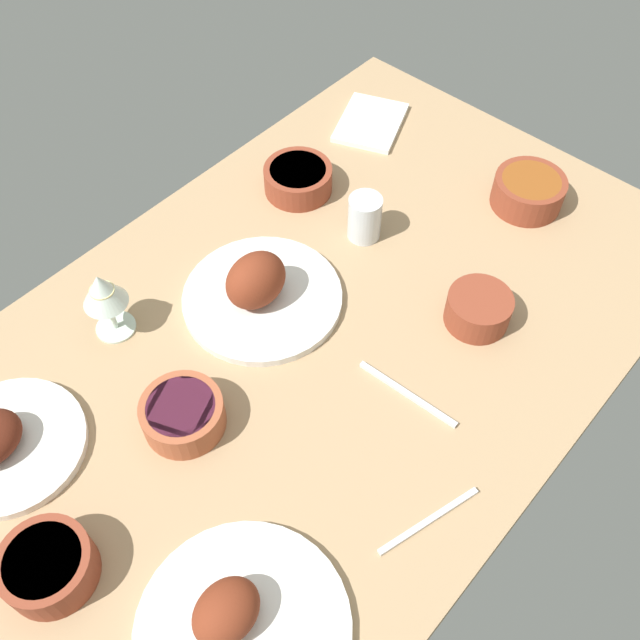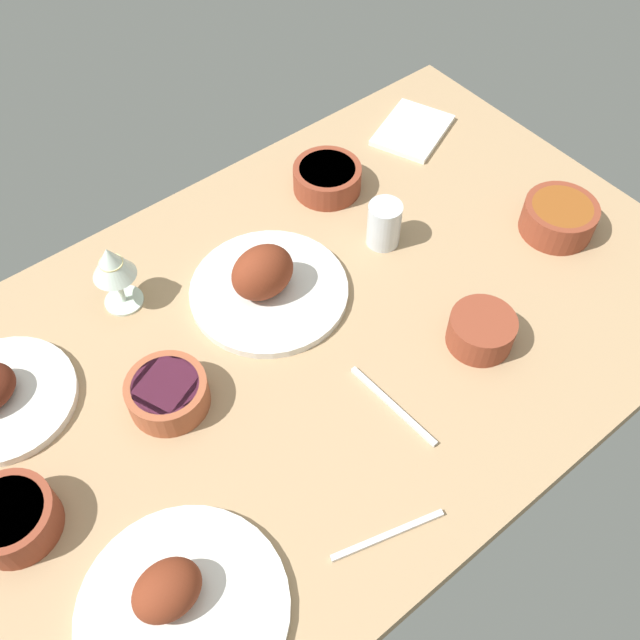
# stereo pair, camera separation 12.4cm
# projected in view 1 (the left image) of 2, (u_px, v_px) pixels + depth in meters

# --- Properties ---
(dining_table) EXTENTS (1.40, 0.90, 0.04)m
(dining_table) POSITION_uv_depth(u_px,v_px,m) (320.00, 333.00, 1.27)
(dining_table) COLOR tan
(dining_table) RESTS_ON ground
(plate_near_viewer) EXTENTS (0.29, 0.29, 0.08)m
(plate_near_viewer) POSITION_uv_depth(u_px,v_px,m) (239.00, 624.00, 0.94)
(plate_near_viewer) COLOR silver
(plate_near_viewer) RESTS_ON dining_table
(plate_center_main) EXTENTS (0.29, 0.29, 0.11)m
(plate_center_main) POSITION_uv_depth(u_px,v_px,m) (260.00, 290.00, 1.26)
(plate_center_main) COLOR silver
(plate_center_main) RESTS_ON dining_table
(plate_far_side) EXTENTS (0.24, 0.24, 0.07)m
(plate_far_side) POSITION_uv_depth(u_px,v_px,m) (1.00, 443.00, 1.10)
(plate_far_side) COLOR silver
(plate_far_side) RESTS_ON dining_table
(bowl_soup) EXTENTS (0.14, 0.14, 0.06)m
(bowl_soup) POSITION_uv_depth(u_px,v_px,m) (528.00, 191.00, 1.41)
(bowl_soup) COLOR brown
(bowl_soup) RESTS_ON dining_table
(bowl_cream) EXTENTS (0.14, 0.14, 0.05)m
(bowl_cream) POSITION_uv_depth(u_px,v_px,m) (298.00, 178.00, 1.44)
(bowl_cream) COLOR brown
(bowl_cream) RESTS_ON dining_table
(bowl_pasta) EXTENTS (0.11, 0.11, 0.06)m
(bowl_pasta) POSITION_uv_depth(u_px,v_px,m) (479.00, 308.00, 1.24)
(bowl_pasta) COLOR brown
(bowl_pasta) RESTS_ON dining_table
(bowl_sauce) EXTENTS (0.13, 0.13, 0.06)m
(bowl_sauce) POSITION_uv_depth(u_px,v_px,m) (48.00, 566.00, 0.97)
(bowl_sauce) COLOR brown
(bowl_sauce) RESTS_ON dining_table
(bowl_onions) EXTENTS (0.13, 0.13, 0.06)m
(bowl_onions) POSITION_uv_depth(u_px,v_px,m) (183.00, 414.00, 1.12)
(bowl_onions) COLOR #A35133
(bowl_onions) RESTS_ON dining_table
(wine_glass) EXTENTS (0.08, 0.08, 0.14)m
(wine_glass) POSITION_uv_depth(u_px,v_px,m) (103.00, 293.00, 1.17)
(wine_glass) COLOR silver
(wine_glass) RESTS_ON dining_table
(water_tumbler) EXTENTS (0.06, 0.06, 0.09)m
(water_tumbler) POSITION_uv_depth(u_px,v_px,m) (365.00, 218.00, 1.35)
(water_tumbler) COLOR silver
(water_tumbler) RESTS_ON dining_table
(folded_napkin) EXTENTS (0.21, 0.19, 0.01)m
(folded_napkin) POSITION_uv_depth(u_px,v_px,m) (371.00, 123.00, 1.58)
(folded_napkin) COLOR white
(folded_napkin) RESTS_ON dining_table
(fork_loose) EXTENTS (0.17, 0.06, 0.01)m
(fork_loose) POSITION_uv_depth(u_px,v_px,m) (429.00, 521.00, 1.04)
(fork_loose) COLOR silver
(fork_loose) RESTS_ON dining_table
(spoon_loose) EXTENTS (0.02, 0.19, 0.01)m
(spoon_loose) POSITION_uv_depth(u_px,v_px,m) (407.00, 394.00, 1.17)
(spoon_loose) COLOR silver
(spoon_loose) RESTS_ON dining_table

